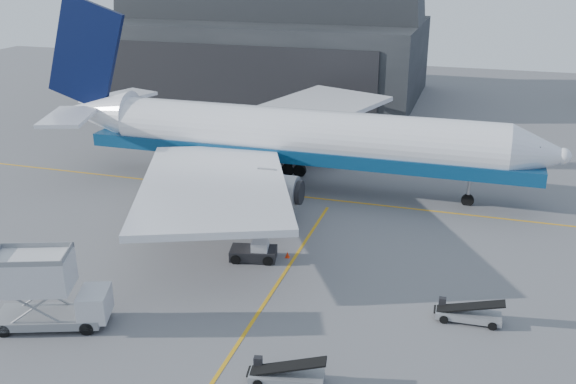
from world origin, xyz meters
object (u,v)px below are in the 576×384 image
(belt_loader_a, at_px, (286,375))
(belt_loader_b, at_px, (467,314))
(pushback_tug, at_px, (255,252))
(airliner, at_px, (284,136))
(catering_truck, at_px, (46,291))

(belt_loader_a, relative_size, belt_loader_b, 1.02)
(pushback_tug, xyz_separation_m, belt_loader_a, (6.80, -13.86, -0.10))
(airliner, relative_size, catering_truck, 7.01)
(belt_loader_a, distance_m, belt_loader_b, 13.38)
(catering_truck, xyz_separation_m, belt_loader_b, (25.58, 8.36, -1.97))
(airliner, bearing_deg, belt_loader_b, -47.71)
(airliner, xyz_separation_m, catering_truck, (-6.59, -29.24, -2.75))
(pushback_tug, height_order, belt_loader_b, belt_loader_b)
(belt_loader_a, bearing_deg, pushback_tug, 106.79)
(pushback_tug, relative_size, belt_loader_a, 0.86)
(catering_truck, relative_size, pushback_tug, 1.96)
(catering_truck, xyz_separation_m, belt_loader_a, (16.19, -1.16, -1.96))
(airliner, bearing_deg, catering_truck, -102.71)
(airliner, relative_size, pushback_tug, 13.73)
(belt_loader_b, bearing_deg, airliner, 130.37)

